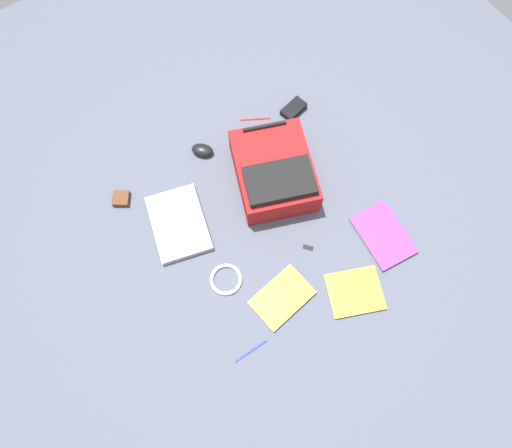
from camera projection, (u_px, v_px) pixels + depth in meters
The scene contains 13 objects.
ground_plane at pixel (251, 230), 1.94m from camera, with size 3.62×3.62×0.00m, color #4C5160.
backpack at pixel (274, 172), 1.95m from camera, with size 0.50×0.45×0.17m.
laptop at pixel (179, 223), 1.93m from camera, with size 0.37×0.31×0.03m.
book_red at pixel (355, 292), 1.83m from camera, with size 0.26×0.28×0.02m.
book_comic at pixel (282, 298), 1.82m from camera, with size 0.19×0.26×0.02m.
book_manual at pixel (383, 235), 1.92m from camera, with size 0.29×0.21×0.02m.
computer_mouse at pixel (202, 150), 2.06m from camera, with size 0.07×0.10×0.04m, color black.
cable_coil at pixel (226, 279), 1.85m from camera, with size 0.14×0.14×0.02m, color silver.
power_brick at pixel (294, 109), 2.14m from camera, with size 0.07×0.12×0.03m, color black.
pen_black at pixel (251, 351), 1.75m from camera, with size 0.01×0.01×0.15m, color #1933B2.
pen_blue at pixel (255, 119), 2.14m from camera, with size 0.01×0.01×0.15m, color red.
earbud_pouch at pixel (121, 199), 1.98m from camera, with size 0.07×0.07×0.03m, color #59331E.
usb_stick at pixel (308, 247), 1.91m from camera, with size 0.02×0.05×0.01m, color black.
Camera 1 is at (-0.56, 0.36, 1.82)m, focal length 31.09 mm.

